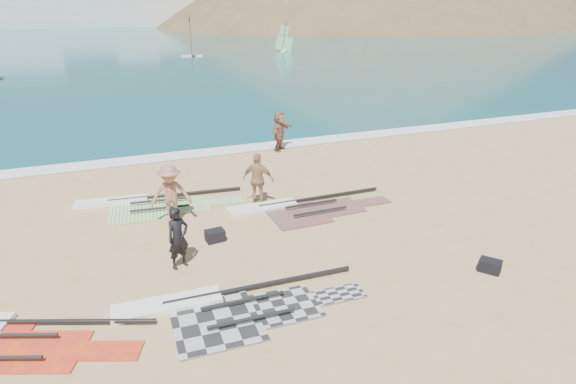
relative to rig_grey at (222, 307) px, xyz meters
name	(u,v)px	position (x,y,z in m)	size (l,w,h in m)	color
ground	(312,294)	(2.13, -0.23, -0.05)	(300.00, 300.00, 0.00)	tan
sea	(102,30)	(2.13, 131.77, -0.05)	(300.00, 240.00, 0.06)	#0C4D55
surf_line	(201,154)	(2.13, 12.07, -0.05)	(300.00, 1.20, 0.04)	white
far_town	(38,11)	(-13.60, 149.77, 4.44)	(160.00, 8.00, 12.00)	white
headland_main	(385,25)	(87.13, 129.77, -0.05)	(143.00, 143.00, 45.00)	brown
headland_minor	(453,23)	(122.13, 139.77, -0.05)	(70.00, 70.00, 28.00)	brown
rig_grey	(222,307)	(0.00, 0.00, 0.00)	(5.79, 2.35, 0.20)	#262729
rig_green	(145,204)	(-0.91, 6.80, 0.00)	(5.70, 2.51, 0.20)	#68BC33
rig_orange	(298,208)	(3.79, 4.55, 0.00)	(5.60, 2.19, 0.20)	#F23307
gear_bag_near	(215,236)	(0.66, 3.32, 0.12)	(0.53, 0.38, 0.34)	black
gear_bag_far	(490,266)	(6.79, -0.98, 0.11)	(0.53, 0.37, 0.32)	black
person_wetsuit	(178,238)	(-0.53, 2.23, 0.78)	(0.61, 0.40, 1.67)	black
beachgoer_mid	(171,194)	(-0.26, 5.05, 0.90)	(1.23, 0.70, 1.90)	#9E6A50
beachgoer_back	(258,180)	(2.69, 5.41, 0.87)	(1.07, 0.45, 1.83)	tan
beachgoer_right	(279,131)	(5.70, 11.27, 0.88)	(1.73, 0.55, 1.86)	#98604B
windsurfer_centre	(191,45)	(10.41, 55.48, 1.34)	(2.80, 3.25, 4.93)	white
windsurfer_right	(284,43)	(24.19, 57.75, 1.15)	(2.25, 2.17, 4.02)	white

